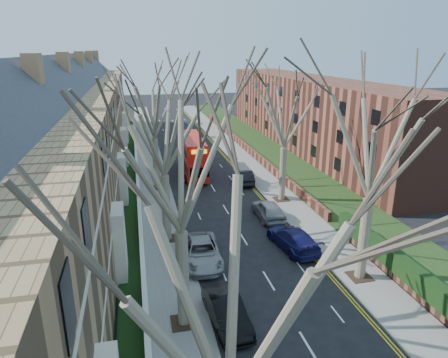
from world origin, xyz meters
TOP-DOWN VIEW (x-y plane):
  - pavement_left at (-6.00, 39.00)m, footprint 3.00×102.00m
  - pavement_right at (6.00, 39.00)m, footprint 3.00×102.00m
  - terrace_left at (-13.65, 31.00)m, footprint 9.70×78.00m
  - flats_right at (17.46, 43.00)m, footprint 13.97×54.00m
  - front_wall_left at (-7.65, 31.00)m, footprint 0.30×78.00m
  - grass_verge_right at (10.50, 39.00)m, footprint 6.00×102.00m
  - tree_left_near at (-5.70, -4.00)m, footprint 9.80×9.80m
  - tree_left_mid at (-5.70, 6.00)m, footprint 10.50×10.50m
  - tree_left_far at (-5.70, 16.00)m, footprint 10.15×10.15m
  - tree_left_dist at (-5.70, 28.00)m, footprint 10.50×10.50m
  - tree_right_mid at (5.70, 8.00)m, footprint 10.50×10.50m
  - tree_right_far at (5.70, 22.00)m, footprint 10.15×10.15m
  - double_decker_bus at (-1.30, 32.50)m, footprint 2.74×10.04m
  - car_left_mid at (-3.51, 5.61)m, footprint 2.00×4.72m
  - car_left_far at (-3.70, 12.23)m, footprint 2.78×5.53m
  - car_right_near at (3.09, 12.76)m, footprint 2.83×5.51m
  - car_right_mid at (3.08, 18.25)m, footprint 1.96×4.74m
  - car_right_far at (3.70, 27.80)m, footprint 2.07×4.54m

SIDE VIEW (x-z plane):
  - pavement_left at x=-6.00m, z-range 0.00..0.12m
  - pavement_right at x=6.00m, z-range 0.00..0.12m
  - grass_verge_right at x=10.50m, z-range 0.12..0.18m
  - front_wall_left at x=-7.65m, z-range 0.12..1.12m
  - car_right_far at x=3.70m, z-range 0.00..1.44m
  - car_left_far at x=-3.70m, z-range 0.00..1.50m
  - car_left_mid at x=-3.51m, z-range 0.00..1.51m
  - car_right_near at x=3.09m, z-range 0.00..1.53m
  - car_right_mid at x=3.08m, z-range 0.00..1.61m
  - double_decker_bus at x=-1.30m, z-range -0.04..4.17m
  - flats_right at x=17.46m, z-range -0.02..9.98m
  - terrace_left at x=-13.65m, z-range -1.27..12.33m
  - tree_left_near at x=-5.70m, z-range 2.06..15.79m
  - tree_left_far at x=-5.70m, z-range 2.13..16.35m
  - tree_right_far at x=5.70m, z-range 2.13..16.35m
  - tree_left_mid at x=-5.70m, z-range 2.20..16.91m
  - tree_right_mid at x=5.70m, z-range 2.20..16.91m
  - tree_left_dist at x=-5.70m, z-range 2.20..16.91m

